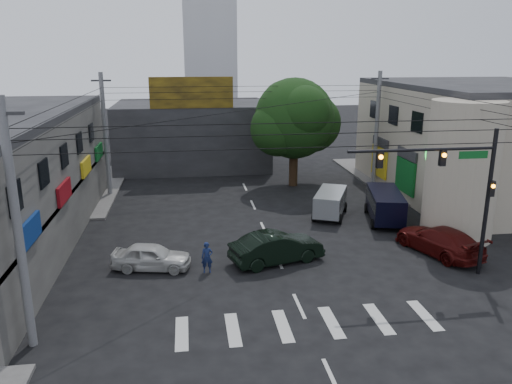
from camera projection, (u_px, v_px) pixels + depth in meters
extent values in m
plane|color=black|center=(286.00, 276.00, 24.33)|extent=(160.00, 160.00, 0.00)
cube|color=#514F4C|center=(16.00, 191.00, 39.08)|extent=(16.00, 16.00, 0.15)
cube|color=#514F4C|center=(446.00, 176.00, 43.88)|extent=(16.00, 16.00, 0.15)
cube|color=#A19680|center=(485.00, 141.00, 38.05)|extent=(14.00, 18.00, 8.00)
cylinder|color=#A19680|center=(462.00, 171.00, 28.53)|extent=(4.00, 4.00, 8.00)
cube|color=#232326|center=(192.00, 134.00, 47.79)|extent=(14.00, 10.00, 6.00)
cube|color=olive|center=(191.00, 93.00, 41.96)|extent=(7.00, 0.30, 2.60)
cylinder|color=black|center=(294.00, 159.00, 40.49)|extent=(0.70, 0.70, 4.40)
sphere|color=black|center=(294.00, 118.00, 39.60)|extent=(6.40, 6.40, 6.40)
cylinder|color=black|center=(487.00, 204.00, 23.67)|extent=(0.20, 0.20, 7.20)
cylinder|color=black|center=(423.00, 150.00, 22.48)|extent=(7.00, 0.14, 0.14)
cube|color=black|center=(443.00, 158.00, 22.72)|extent=(0.28, 0.22, 0.75)
cube|color=black|center=(380.00, 160.00, 22.32)|extent=(0.28, 0.22, 0.75)
sphere|color=orange|center=(444.00, 155.00, 22.55)|extent=(0.20, 0.20, 0.20)
sphere|color=orange|center=(381.00, 157.00, 22.15)|extent=(0.20, 0.20, 0.20)
cube|color=#0B531D|center=(473.00, 155.00, 22.89)|extent=(1.40, 0.06, 0.35)
cylinder|color=#59595B|center=(18.00, 229.00, 17.40)|extent=(0.32, 0.32, 9.20)
cylinder|color=#59595B|center=(106.00, 136.00, 36.95)|extent=(0.32, 0.32, 9.20)
cylinder|color=#59595B|center=(377.00, 130.00, 39.75)|extent=(0.32, 0.32, 9.20)
imported|color=black|center=(277.00, 248.00, 25.78)|extent=(4.38, 5.81, 1.61)
imported|color=#B7B6B3|center=(152.00, 257.00, 24.99)|extent=(2.99, 4.49, 1.33)
imported|color=#400A09|center=(439.00, 240.00, 26.93)|extent=(5.30, 6.51, 1.51)
imported|color=#141E46|center=(207.00, 257.00, 24.59)|extent=(0.59, 0.41, 1.57)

